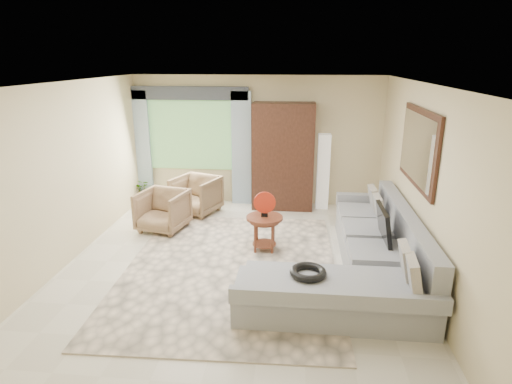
# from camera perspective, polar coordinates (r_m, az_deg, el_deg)

# --- Properties ---
(ground) EXTENTS (6.00, 6.00, 0.00)m
(ground) POSITION_cam_1_polar(r_m,az_deg,el_deg) (6.32, -2.61, -10.01)
(ground) COLOR silver
(ground) RESTS_ON ground
(area_rug) EXTENTS (3.10, 4.08, 0.02)m
(area_rug) POSITION_cam_1_polar(r_m,az_deg,el_deg) (6.30, -3.33, -10.04)
(area_rug) COLOR beige
(area_rug) RESTS_ON ground
(sectional_sofa) EXTENTS (2.30, 3.46, 0.90)m
(sectional_sofa) POSITION_cam_1_polar(r_m,az_deg,el_deg) (6.05, 14.26, -8.89)
(sectional_sofa) COLOR #94969C
(sectional_sofa) RESTS_ON ground
(tv_screen) EXTENTS (0.14, 0.74, 0.48)m
(tv_screen) POSITION_cam_1_polar(r_m,az_deg,el_deg) (6.16, 16.68, -4.17)
(tv_screen) COLOR black
(tv_screen) RESTS_ON sectional_sofa
(garden_hose) EXTENTS (0.43, 0.43, 0.09)m
(garden_hose) POSITION_cam_1_polar(r_m,az_deg,el_deg) (5.07, 6.96, -10.57)
(garden_hose) COLOR black
(garden_hose) RESTS_ON sectional_sofa
(coffee_table) EXTENTS (0.57, 0.57, 0.57)m
(coffee_table) POSITION_cam_1_polar(r_m,az_deg,el_deg) (6.72, 1.13, -5.46)
(coffee_table) COLOR #4F2315
(coffee_table) RESTS_ON ground
(red_disc) EXTENTS (0.34, 0.04, 0.34)m
(red_disc) POSITION_cam_1_polar(r_m,az_deg,el_deg) (6.54, 1.16, -1.42)
(red_disc) COLOR #B22511
(red_disc) RESTS_ON coffee_table
(armchair_left) EXTENTS (0.92, 0.94, 0.71)m
(armchair_left) POSITION_cam_1_polar(r_m,az_deg,el_deg) (7.67, -12.33, -2.44)
(armchair_left) COLOR #977952
(armchair_left) RESTS_ON ground
(armchair_right) EXTENTS (1.02, 1.03, 0.73)m
(armchair_right) POSITION_cam_1_polar(r_m,az_deg,el_deg) (8.38, -7.99, -0.42)
(armchair_right) COLOR brown
(armchair_right) RESTS_ON ground
(potted_plant) EXTENTS (0.54, 0.49, 0.50)m
(potted_plant) POSITION_cam_1_polar(r_m,az_deg,el_deg) (9.31, -14.60, 0.24)
(potted_plant) COLOR #999999
(potted_plant) RESTS_ON ground
(armoire) EXTENTS (1.20, 0.55, 2.10)m
(armoire) POSITION_cam_1_polar(r_m,az_deg,el_deg) (8.48, 3.64, 4.73)
(armoire) COLOR black
(armoire) RESTS_ON ground
(floor_lamp) EXTENTS (0.24, 0.24, 1.50)m
(floor_lamp) POSITION_cam_1_polar(r_m,az_deg,el_deg) (8.62, 8.94, 2.70)
(floor_lamp) COLOR silver
(floor_lamp) RESTS_ON ground
(window) EXTENTS (1.80, 0.04, 1.40)m
(window) POSITION_cam_1_polar(r_m,az_deg,el_deg) (8.92, -8.64, 7.50)
(window) COLOR #669E59
(window) RESTS_ON wall_back
(curtain_left) EXTENTS (0.40, 0.08, 2.30)m
(curtain_left) POSITION_cam_1_polar(r_m,az_deg,el_deg) (9.20, -15.09, 5.81)
(curtain_left) COLOR #9EB7CC
(curtain_left) RESTS_ON ground
(curtain_right) EXTENTS (0.40, 0.08, 2.30)m
(curtain_right) POSITION_cam_1_polar(r_m,az_deg,el_deg) (8.68, -1.95, 5.73)
(curtain_right) COLOR #9EB7CC
(curtain_right) RESTS_ON ground
(valance) EXTENTS (2.40, 0.12, 0.26)m
(valance) POSITION_cam_1_polar(r_m,az_deg,el_deg) (8.75, -9.01, 12.90)
(valance) COLOR #1E232D
(valance) RESTS_ON wall_back
(wall_mirror) EXTENTS (0.05, 1.70, 1.05)m
(wall_mirror) POSITION_cam_1_polar(r_m,az_deg,el_deg) (6.22, 20.82, 5.54)
(wall_mirror) COLOR black
(wall_mirror) RESTS_ON wall_right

